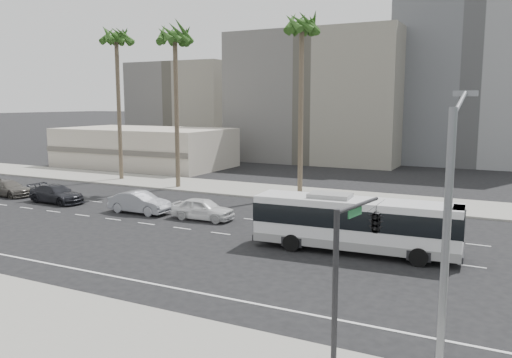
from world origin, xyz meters
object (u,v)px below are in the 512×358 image
Objects in this scene: car_c at (56,194)px; palm_near at (302,29)px; car_b at (140,202)px; car_a at (203,209)px; traffic_signal at (372,223)px; palm_mid at (175,40)px; car_d at (8,188)px; city_bus at (355,222)px; streetlight_corner at (448,230)px; palm_far at (116,40)px.

palm_near reaches higher than car_c.
car_a is at bearing -87.25° from car_b.
traffic_signal is at bearing -134.04° from car_a.
palm_mid is at bearing -174.17° from palm_near.
car_c reaches higher than car_d.
palm_mid is (-21.72, 13.73, 12.48)m from city_bus.
palm_far is (-36.63, 28.42, 9.85)m from streetlight_corner.
car_c is at bearing 152.96° from streetlight_corner.
car_d is at bearing 87.55° from car_a.
streetlight_corner reaches higher than car_a.
car_b reaches higher than car_a.
traffic_signal reaches higher than car_b.
streetlight_corner is at bearing -133.39° from car_a.
palm_mid is (11.09, 10.50, 13.48)m from car_d.
palm_near is (8.19, 12.15, 13.73)m from car_b.
car_b is at bearing 145.29° from streetlight_corner.
palm_far reaches higher than streetlight_corner.
car_c is 0.99× the size of traffic_signal.
car_c is 0.33× the size of palm_mid.
palm_mid is 8.81m from palm_far.
palm_far is (2.46, 12.16, 14.05)m from car_d.
car_a is 0.89× the size of car_c.
city_bus reaches higher than car_c.
car_c is at bearing -113.53° from palm_mid.
city_bus is 0.72× the size of palm_near.
palm_far reaches higher than traffic_signal.
car_d is (-20.76, 0.14, -0.08)m from car_a.
streetlight_corner is (18.33, -16.12, 4.11)m from car_a.
palm_far is at bearing 169.09° from palm_mid.
palm_mid reaches higher than car_a.
car_d is 0.31× the size of palm_near.
car_c is 0.60× the size of streetlight_corner.
palm_near is 1.02× the size of palm_mid.
car_b is at bearing 156.50° from traffic_signal.
city_bus is at bearing -106.49° from car_a.
car_c is at bearing -72.56° from palm_far.
palm_mid is at bearing 144.37° from city_bus.
car_c is 36.62m from streetlight_corner.
car_d is (-6.38, 0.32, -0.05)m from car_c.
car_b is 1.01× the size of car_d.
traffic_signal is 36.82m from palm_mid.
streetlight_corner reaches higher than traffic_signal.
traffic_signal reaches higher than car_d.
traffic_signal is (30.12, -13.98, 3.65)m from car_c.
palm_mid is at bearing 40.20° from car_a.
palm_far is (-8.63, 1.66, 0.57)m from palm_mid.
car_d is at bearing -101.43° from palm_far.
car_a is 18.38m from palm_near.
palm_near is (2.69, 11.90, 13.75)m from car_a.
streetlight_corner is at bearing -43.69° from palm_mid.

